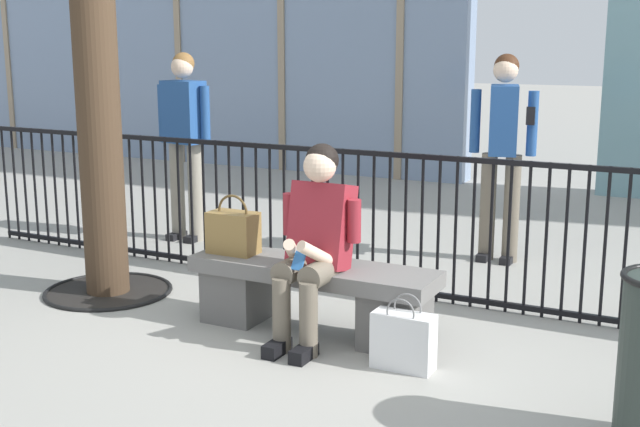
# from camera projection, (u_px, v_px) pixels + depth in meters

# --- Properties ---
(ground_plane) EXTENTS (60.00, 60.00, 0.00)m
(ground_plane) POSITION_uv_depth(u_px,v_px,m) (313.00, 332.00, 5.24)
(ground_plane) COLOR #9E9B93
(stone_bench) EXTENTS (1.60, 0.44, 0.45)m
(stone_bench) POSITION_uv_depth(u_px,v_px,m) (313.00, 291.00, 5.18)
(stone_bench) COLOR slate
(stone_bench) RESTS_ON ground
(seated_person_with_phone) EXTENTS (0.52, 0.66, 1.21)m
(seated_person_with_phone) POSITION_uv_depth(u_px,v_px,m) (315.00, 238.00, 4.96)
(seated_person_with_phone) COLOR #6B6051
(seated_person_with_phone) RESTS_ON ground
(handbag_on_bench) EXTENTS (0.32, 0.19, 0.39)m
(handbag_on_bench) POSITION_uv_depth(u_px,v_px,m) (233.00, 232.00, 5.37)
(handbag_on_bench) COLOR olive
(handbag_on_bench) RESTS_ON stone_bench
(shopping_bag) EXTENTS (0.35, 0.15, 0.43)m
(shopping_bag) POSITION_uv_depth(u_px,v_px,m) (403.00, 340.00, 4.62)
(shopping_bag) COLOR white
(shopping_bag) RESTS_ON ground
(bystander_at_railing) EXTENTS (0.55, 0.42, 1.71)m
(bystander_at_railing) POSITION_uv_depth(u_px,v_px,m) (503.00, 142.00, 6.73)
(bystander_at_railing) COLOR #6B6051
(bystander_at_railing) RESTS_ON ground
(bystander_further_back) EXTENTS (0.55, 0.29, 1.71)m
(bystander_further_back) POSITION_uv_depth(u_px,v_px,m) (184.00, 132.00, 7.46)
(bystander_further_back) COLOR gray
(bystander_further_back) RESTS_ON ground
(plaza_railing) EXTENTS (7.43, 0.04, 1.05)m
(plaza_railing) POSITION_uv_depth(u_px,v_px,m) (373.00, 222.00, 5.95)
(plaza_railing) COLOR black
(plaza_railing) RESTS_ON ground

